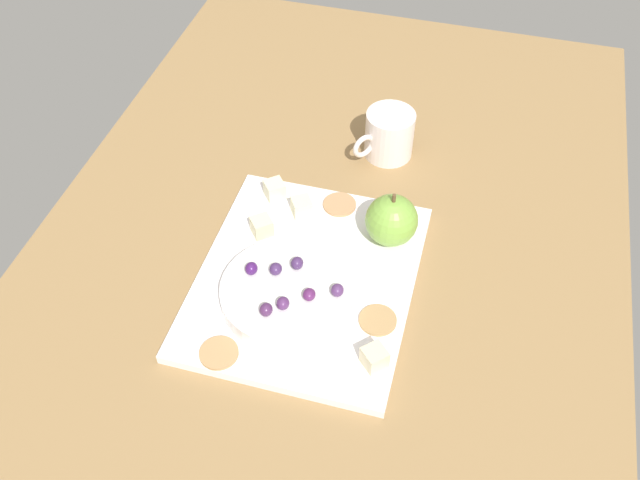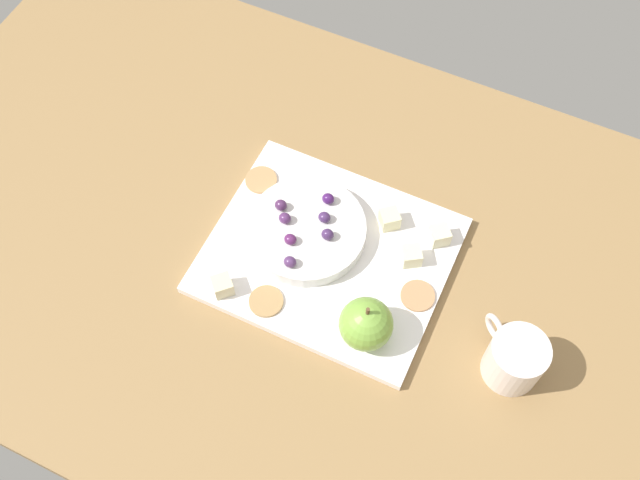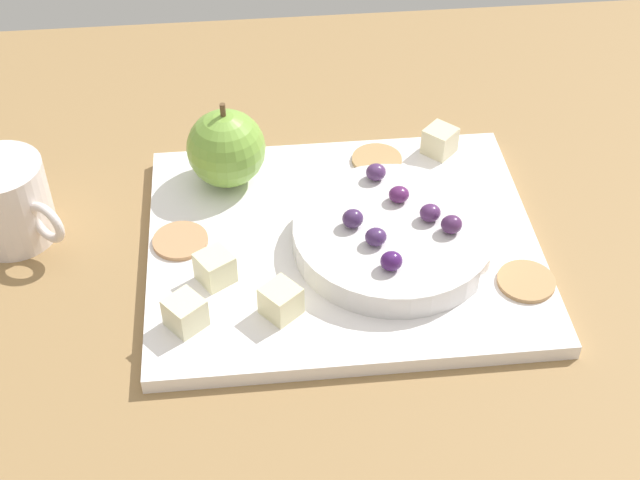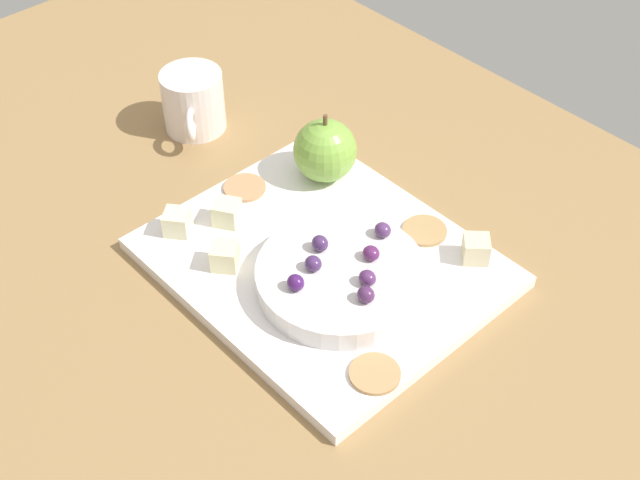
{
  "view_description": "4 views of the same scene",
  "coord_description": "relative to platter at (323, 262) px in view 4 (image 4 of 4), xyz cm",
  "views": [
    {
      "loc": [
        55.72,
        16.32,
        78.33
      ],
      "look_at": [
        -3.44,
        0.14,
        10.38
      ],
      "focal_mm": 39.38,
      "sensor_mm": 36.0,
      "label": 1
    },
    {
      "loc": [
        -21.06,
        45.35,
        100.52
      ],
      "look_at": [
        0.46,
        -0.48,
        9.46
      ],
      "focal_mm": 42.05,
      "sensor_mm": 36.0,
      "label": 2
    },
    {
      "loc": [
        -8.48,
        -58.26,
        58.71
      ],
      "look_at": [
        -2.91,
        -3.32,
        7.97
      ],
      "focal_mm": 50.44,
      "sensor_mm": 36.0,
      "label": 3
    },
    {
      "loc": [
        46.75,
        -45.17,
        70.34
      ],
      "look_at": [
        -0.4,
        -1.63,
        8.89
      ],
      "focal_mm": 49.23,
      "sensor_mm": 36.0,
      "label": 4
    }
  ],
  "objects": [
    {
      "name": "table",
      "position": [
        0.65,
        0.99,
        -2.88
      ],
      "size": [
        141.6,
        82.53,
        4.35
      ],
      "primitive_type": "cube",
      "color": "olive",
      "rests_on": "ground"
    },
    {
      "name": "platter",
      "position": [
        0.0,
        0.0,
        0.0
      ],
      "size": [
        33.77,
        28.29,
        1.41
      ],
      "primitive_type": "cube",
      "color": "white",
      "rests_on": "table"
    },
    {
      "name": "serving_dish",
      "position": [
        4.14,
        -1.37,
        1.88
      ],
      "size": [
        17.23,
        17.23,
        2.36
      ],
      "primitive_type": "cylinder",
      "color": "silver",
      "rests_on": "platter"
    },
    {
      "name": "apple_whole",
      "position": [
        -9.7,
        9.34,
        4.33
      ],
      "size": [
        7.26,
        7.26,
        7.26
      ],
      "primitive_type": "sphere",
      "color": "#78AA3F",
      "rests_on": "platter"
    },
    {
      "name": "apple_stem",
      "position": [
        -9.7,
        9.34,
        8.56
      ],
      "size": [
        0.5,
        0.5,
        1.2
      ],
      "primitive_type": "cylinder",
      "color": "brown",
      "rests_on": "apple_whole"
    },
    {
      "name": "cheese_cube_0",
      "position": [
        10.81,
        11.58,
        2.03
      ],
      "size": [
        3.76,
        3.76,
        2.66
      ],
      "primitive_type": "cube",
      "rotation": [
        0.0,
        0.0,
        0.79
      ],
      "color": "beige",
      "rests_on": "platter"
    },
    {
      "name": "cheese_cube_1",
      "position": [
        -5.97,
        -8.16,
        2.03
      ],
      "size": [
        3.75,
        3.75,
        2.66
      ],
      "primitive_type": "cube",
      "rotation": [
        0.0,
        0.0,
        0.69
      ],
      "color": "beige",
      "rests_on": "platter"
    },
    {
      "name": "cheese_cube_2",
      "position": [
        -11.09,
        -3.86,
        2.03
      ],
      "size": [
        3.67,
        3.67,
        2.66
      ],
      "primitive_type": "cube",
      "rotation": [
        0.0,
        0.0,
        0.56
      ],
      "color": "beige",
      "rests_on": "platter"
    },
    {
      "name": "cheese_cube_3",
      "position": [
        -13.49,
        -8.7,
        2.03
      ],
      "size": [
        3.74,
        3.74,
        2.66
      ],
      "primitive_type": "cube",
      "rotation": [
        0.0,
        0.0,
        0.69
      ],
      "color": "beige",
      "rests_on": "platter"
    },
    {
      "name": "cracker_0",
      "position": [
        4.57,
        10.7,
        0.9
      ],
      "size": [
        4.82,
        4.82,
        0.4
      ],
      "primitive_type": "cylinder",
      "color": "#AB8553",
      "rests_on": "platter"
    },
    {
      "name": "cracker_1",
      "position": [
        14.44,
        -6.89,
        0.9
      ],
      "size": [
        4.82,
        4.82,
        0.4
      ],
      "primitive_type": "cylinder",
      "color": "tan",
      "rests_on": "platter"
    },
    {
      "name": "cracker_2",
      "position": [
        -14.11,
        0.95,
        0.9
      ],
      "size": [
        4.82,
        4.82,
        0.4
      ],
      "primitive_type": "cylinder",
      "color": "tan",
      "rests_on": "platter"
    },
    {
      "name": "grape_0",
      "position": [
        3.53,
        5.11,
        3.84
      ],
      "size": [
        1.8,
        1.62,
        1.55
      ],
      "primitive_type": "ellipsoid",
      "color": "#502E5F",
      "rests_on": "serving_dish"
    },
    {
      "name": "grape_1",
      "position": [
        8.78,
        -2.56,
        3.88
      ],
      "size": [
        1.8,
        1.62,
        1.63
      ],
      "primitive_type": "ellipsoid",
      "color": "#4A2651",
      "rests_on": "serving_dish"
    },
    {
      "name": "grape_2",
      "position": [
        2.26,
        -3.4,
        3.83
      ],
      "size": [
        1.8,
        1.62,
        1.54
      ],
      "primitive_type": "ellipsoid",
      "color": "#432858",
      "rests_on": "serving_dish"
    },
    {
      "name": "grape_3",
      "position": [
        0.7,
        -1.01,
        3.9
      ],
      "size": [
        1.8,
        1.62,
        1.67
      ],
      "primitive_type": "ellipsoid",
      "color": "#422856",
      "rests_on": "serving_dish"
    },
    {
      "name": "grape_4",
      "position": [
        5.08,
        1.87,
        3.78
      ],
      "size": [
        1.8,
        1.62,
        1.44
      ],
      "primitive_type": "ellipsoid",
      "color": "#552156",
      "rests_on": "serving_dish"
    },
    {
      "name": "grape_5",
      "position": [
        7.29,
        -0.87,
        3.84
      ],
      "size": [
        1.8,
        1.62,
        1.55
      ],
      "primitive_type": "ellipsoid",
      "color": "#50295A",
      "rests_on": "serving_dish"
    },
    {
      "name": "grape_6",
      "position": [
        3.07,
        -6.43,
        3.89
      ],
      "size": [
        1.8,
        1.62,
        1.66
      ],
      "primitive_type": "ellipsoid",
      "color": "#421A5C",
      "rests_on": "serving_dish"
    },
    {
      "name": "cup",
      "position": [
        -28.95,
        5.11,
        3.12
      ],
      "size": [
        9.45,
        8.62,
        7.64
      ],
      "color": "silver",
      "rests_on": "table"
    }
  ]
}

